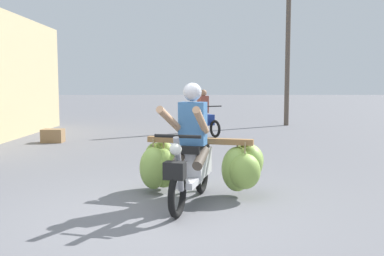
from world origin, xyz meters
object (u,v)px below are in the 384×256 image
produce_crate (54,136)px  utility_pole (289,38)px  motorbike_main_loaded (198,162)px  motorbike_distant_ahead_left (205,117)px

produce_crate → utility_pole: bearing=33.8°
motorbike_main_loaded → produce_crate: 6.87m
motorbike_distant_ahead_left → utility_pole: bearing=45.8°
motorbike_distant_ahead_left → utility_pole: size_ratio=0.22×
motorbike_distant_ahead_left → produce_crate: (-4.11, -1.59, -0.39)m
motorbike_main_loaded → produce_crate: (-3.82, 5.70, -0.30)m
utility_pole → motorbike_distant_ahead_left: bearing=-134.2°
utility_pole → motorbike_main_loaded: bearing=-108.4°
motorbike_main_loaded → motorbike_distant_ahead_left: size_ratio=1.39×
motorbike_distant_ahead_left → utility_pole: 5.38m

